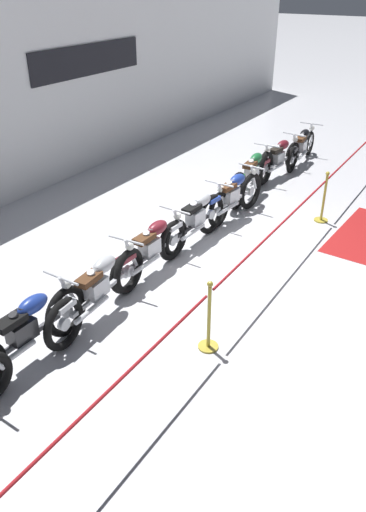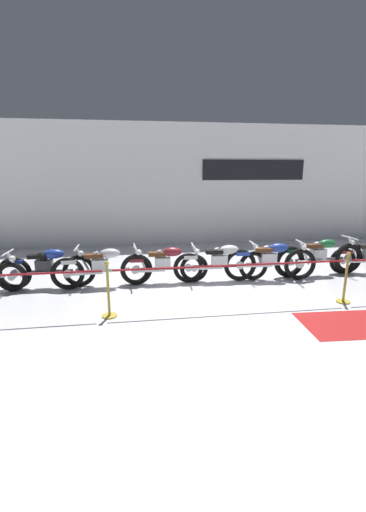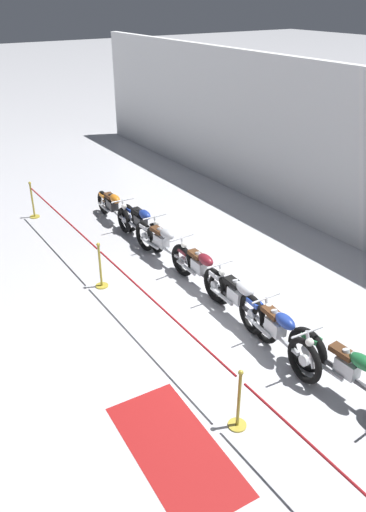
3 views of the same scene
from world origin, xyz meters
name	(u,v)px [view 3 (image 3 of 3)]	position (x,y,z in m)	size (l,w,h in m)	color
ground_plane	(210,327)	(0.00, 0.00, 0.00)	(120.00, 120.00, 0.00)	silver
motorcycle_orange_0	(113,207)	(-5.38, 0.61, 0.45)	(2.10, 0.62, 0.92)	black
motorcycle_blue_1	(142,224)	(-3.94, 0.72, 0.48)	(2.16, 0.62, 0.95)	black
motorcycle_silver_2	(163,244)	(-2.70, 0.58, 0.48)	(2.29, 0.62, 0.95)	black
motorcycle_maroon_3	(201,269)	(-1.27, 0.66, 0.46)	(2.09, 0.62, 0.92)	black
motorcycle_silver_4	(238,299)	(0.09, 0.59, 0.47)	(2.32, 0.62, 0.94)	black
motorcycle_blue_5	(277,331)	(1.28, 0.48, 0.49)	(2.26, 0.62, 0.97)	black
motorcycle_green_6	(349,374)	(2.68, 0.69, 0.48)	(2.47, 0.62, 0.98)	black
stanchion_far_left	(121,275)	(-1.48, -1.10, 0.77)	(14.03, 0.28, 1.05)	gold
stanchion_mid_left	(101,272)	(-2.48, -1.10, 0.36)	(0.28, 0.28, 1.05)	gold
stanchion_mid_right	(238,408)	(2.21, -1.10, 0.36)	(0.28, 0.28, 1.05)	gold
floor_banner	(175,449)	(2.07, -2.10, 0.00)	(2.39, 1.13, 0.01)	maroon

